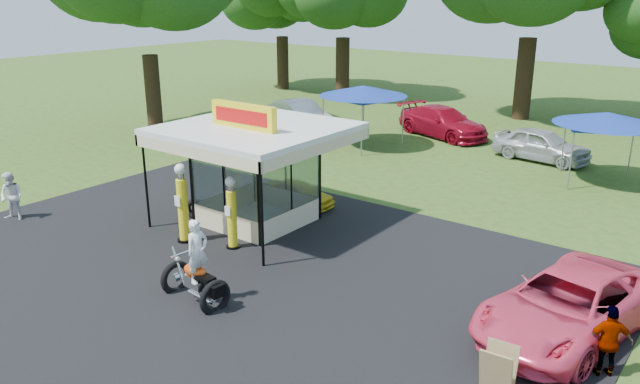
# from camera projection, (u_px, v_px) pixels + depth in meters

# --- Properties ---
(ground) EXTENTS (120.00, 120.00, 0.00)m
(ground) POSITION_uv_depth(u_px,v_px,m) (186.00, 293.00, 16.41)
(ground) COLOR #304B17
(ground) RESTS_ON ground
(asphalt_apron) EXTENTS (20.00, 14.00, 0.04)m
(asphalt_apron) POSITION_uv_depth(u_px,v_px,m) (239.00, 267.00, 17.92)
(asphalt_apron) COLOR black
(asphalt_apron) RESTS_ON ground
(gas_station_kiosk) EXTENTS (5.40, 5.40, 4.18)m
(gas_station_kiosk) POSITION_uv_depth(u_px,v_px,m) (256.00, 173.00, 20.79)
(gas_station_kiosk) COLOR white
(gas_station_kiosk) RESTS_ON ground
(gas_pump_left) EXTENTS (0.48, 0.48, 2.57)m
(gas_pump_left) POSITION_uv_depth(u_px,v_px,m) (183.00, 205.00, 19.33)
(gas_pump_left) COLOR black
(gas_pump_left) RESTS_ON ground
(gas_pump_right) EXTENTS (0.43, 0.43, 2.32)m
(gas_pump_right) POSITION_uv_depth(u_px,v_px,m) (232.00, 215.00, 18.88)
(gas_pump_right) COLOR black
(gas_pump_right) RESTS_ON ground
(motorcycle) EXTENTS (2.02, 1.10, 2.35)m
(motorcycle) POSITION_uv_depth(u_px,v_px,m) (197.00, 270.00, 15.67)
(motorcycle) COLOR black
(motorcycle) RESTS_ON ground
(spare_tires) EXTENTS (0.88, 0.69, 0.71)m
(spare_tires) POSITION_uv_depth(u_px,v_px,m) (195.00, 208.00, 21.68)
(spare_tires) COLOR black
(spare_tires) RESTS_ON ground
(a_frame_sign) EXTENTS (0.65, 0.60, 1.13)m
(a_frame_sign) POSITION_uv_depth(u_px,v_px,m) (498.00, 373.00, 12.04)
(a_frame_sign) COLOR #593819
(a_frame_sign) RESTS_ON ground
(kiosk_car) EXTENTS (2.82, 1.13, 0.96)m
(kiosk_car) POSITION_uv_depth(u_px,v_px,m) (298.00, 193.00, 22.87)
(kiosk_car) COLOR yellow
(kiosk_car) RESTS_ON ground
(pink_sedan) EXTENTS (3.54, 5.80, 1.50)m
(pink_sedan) POSITION_uv_depth(u_px,v_px,m) (569.00, 305.00, 14.28)
(pink_sedan) COLOR #F14166
(pink_sedan) RESTS_ON ground
(spectator_west) EXTENTS (1.00, 0.89, 1.70)m
(spectator_west) POSITION_uv_depth(u_px,v_px,m) (12.00, 197.00, 21.34)
(spectator_west) COLOR white
(spectator_west) RESTS_ON ground
(spectator_east_b) EXTENTS (1.01, 0.84, 1.61)m
(spectator_east_b) POSITION_uv_depth(u_px,v_px,m) (609.00, 342.00, 12.68)
(spectator_east_b) COLOR gray
(spectator_east_b) RESTS_ON ground
(bg_car_a) EXTENTS (5.21, 3.35, 1.62)m
(bg_car_a) POSITION_uv_depth(u_px,v_px,m) (300.00, 115.00, 35.09)
(bg_car_a) COLOR silver
(bg_car_a) RESTS_ON ground
(bg_car_b) EXTENTS (5.86, 3.85, 1.58)m
(bg_car_b) POSITION_uv_depth(u_px,v_px,m) (443.00, 122.00, 33.41)
(bg_car_b) COLOR #A30C22
(bg_car_b) RESTS_ON ground
(bg_car_c) EXTENTS (4.60, 2.35, 1.50)m
(bg_car_c) POSITION_uv_depth(u_px,v_px,m) (542.00, 145.00, 28.75)
(bg_car_c) COLOR #ABACB0
(bg_car_c) RESTS_ON ground
(tent_west) EXTENTS (4.38, 4.38, 3.06)m
(tent_west) POSITION_uv_depth(u_px,v_px,m) (363.00, 91.00, 30.83)
(tent_west) COLOR gray
(tent_west) RESTS_ON ground
(tent_east) EXTENTS (4.19, 4.19, 2.93)m
(tent_east) POSITION_uv_depth(u_px,v_px,m) (607.00, 119.00, 24.94)
(tent_east) COLOR gray
(tent_east) RESTS_ON ground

